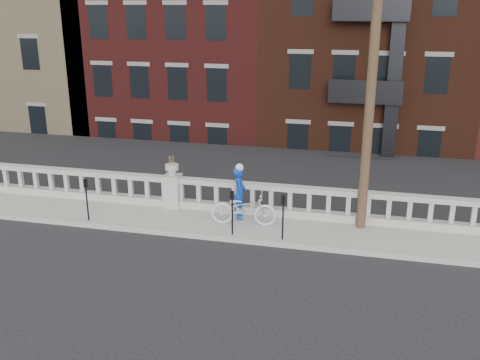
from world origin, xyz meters
name	(u,v)px	position (x,y,z in m)	size (l,w,h in m)	color
ground	(123,262)	(0.00, 0.00, 0.00)	(120.00, 120.00, 0.00)	black
sidewalk	(163,218)	(0.00, 3.00, 0.07)	(32.00, 2.20, 0.15)	#9B988F
balustrade	(173,192)	(0.00, 3.95, 0.64)	(28.00, 0.34, 1.03)	#9B988F
planter_pedestal	(173,187)	(0.00, 3.95, 0.83)	(0.55, 0.55, 1.76)	#9B988F
lower_level	(282,69)	(0.56, 23.04, 2.63)	(80.00, 44.00, 20.80)	#605E59
utility_pole	(373,58)	(6.20, 3.60, 5.24)	(1.60, 0.28, 10.00)	#422D1E
parking_meter_a	(86,195)	(-2.17, 2.15, 1.00)	(0.10, 0.09, 1.36)	black
parking_meter_b	(232,208)	(2.51, 2.15, 1.00)	(0.10, 0.09, 1.36)	black
parking_meter_c	(283,212)	(4.01, 2.15, 1.00)	(0.10, 0.09, 1.36)	black
bicycle	(244,208)	(2.66, 2.98, 0.68)	(0.71, 2.03, 1.07)	silver
cyclist	(239,193)	(2.42, 3.45, 1.00)	(0.62, 0.41, 1.70)	#0B38AE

